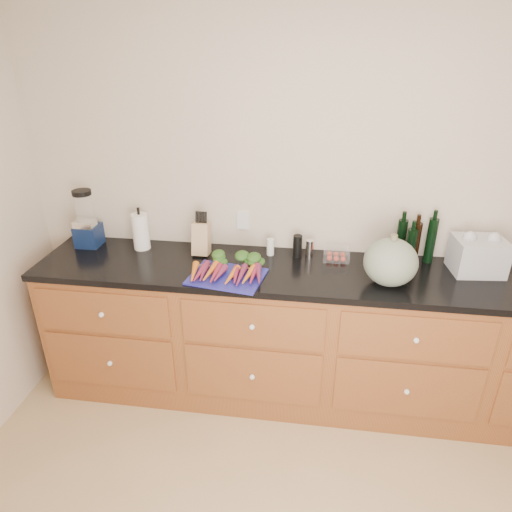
# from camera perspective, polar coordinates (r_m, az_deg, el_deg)

# --- Properties ---
(wall_back) EXTENTS (4.10, 0.05, 2.60)m
(wall_back) POSITION_cam_1_polar(r_m,az_deg,el_deg) (2.91, 10.22, 7.31)
(wall_back) COLOR beige
(wall_back) RESTS_ON ground
(cabinets) EXTENTS (3.60, 0.64, 0.90)m
(cabinets) POSITION_cam_1_polar(r_m,az_deg,el_deg) (3.01, 9.08, -10.27)
(cabinets) COLOR brown
(cabinets) RESTS_ON ground
(countertop) EXTENTS (3.64, 0.62, 0.04)m
(countertop) POSITION_cam_1_polar(r_m,az_deg,el_deg) (2.76, 9.75, -2.31)
(countertop) COLOR black
(countertop) RESTS_ON cabinets
(cutting_board) EXTENTS (0.46, 0.38, 0.01)m
(cutting_board) POSITION_cam_1_polar(r_m,az_deg,el_deg) (2.65, -3.65, -2.57)
(cutting_board) COLOR navy
(cutting_board) RESTS_ON countertop
(carrots) EXTENTS (0.43, 0.31, 0.06)m
(carrots) POSITION_cam_1_polar(r_m,az_deg,el_deg) (2.67, -3.49, -1.59)
(carrots) COLOR orange
(carrots) RESTS_ON cutting_board
(squash) EXTENTS (0.30, 0.30, 0.27)m
(squash) POSITION_cam_1_polar(r_m,az_deg,el_deg) (2.63, 16.48, -0.73)
(squash) COLOR slate
(squash) RESTS_ON countertop
(blender_appliance) EXTENTS (0.15, 0.15, 0.38)m
(blender_appliance) POSITION_cam_1_polar(r_m,az_deg,el_deg) (3.19, -20.44, 4.03)
(blender_appliance) COLOR #0E1E45
(blender_appliance) RESTS_ON countertop
(paper_towel) EXTENTS (0.11, 0.11, 0.24)m
(paper_towel) POSITION_cam_1_polar(r_m,az_deg,el_deg) (3.06, -14.22, 2.99)
(paper_towel) COLOR white
(paper_towel) RESTS_ON countertop
(knife_block) EXTENTS (0.10, 0.10, 0.21)m
(knife_block) POSITION_cam_1_polar(r_m,az_deg,el_deg) (2.92, -6.83, 2.18)
(knife_block) COLOR tan
(knife_block) RESTS_ON countertop
(grinder_salt) EXTENTS (0.05, 0.05, 0.11)m
(grinder_salt) POSITION_cam_1_polar(r_m,az_deg,el_deg) (2.90, 1.81, 1.14)
(grinder_salt) COLOR white
(grinder_salt) RESTS_ON countertop
(grinder_pepper) EXTENTS (0.06, 0.06, 0.14)m
(grinder_pepper) POSITION_cam_1_polar(r_m,az_deg,el_deg) (2.88, 5.20, 1.25)
(grinder_pepper) COLOR black
(grinder_pepper) RESTS_ON countertop
(canister_chrome) EXTENTS (0.05, 0.05, 0.12)m
(canister_chrome) POSITION_cam_1_polar(r_m,az_deg,el_deg) (2.89, 6.70, 0.91)
(canister_chrome) COLOR white
(canister_chrome) RESTS_ON countertop
(tomato_box) EXTENTS (0.16, 0.13, 0.07)m
(tomato_box) POSITION_cam_1_polar(r_m,az_deg,el_deg) (2.89, 10.02, 0.25)
(tomato_box) COLOR white
(tomato_box) RESTS_ON countertop
(bottles) EXTENTS (0.24, 0.12, 0.28)m
(bottles) POSITION_cam_1_polar(r_m,az_deg,el_deg) (2.95, 19.22, 1.64)
(bottles) COLOR black
(bottles) RESTS_ON countertop
(grocery_bag) EXTENTS (0.31, 0.25, 0.21)m
(grocery_bag) POSITION_cam_1_polar(r_m,az_deg,el_deg) (2.97, 25.98, 0.04)
(grocery_bag) COLOR silver
(grocery_bag) RESTS_ON countertop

